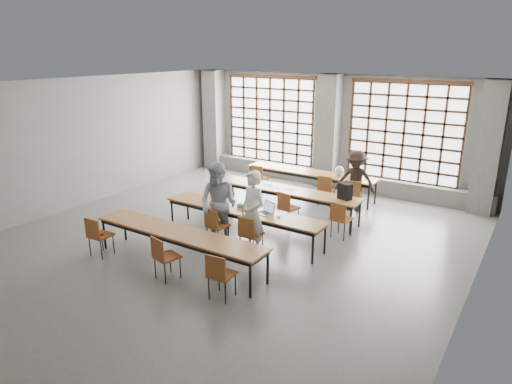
% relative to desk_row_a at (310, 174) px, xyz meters
% --- Properties ---
extents(floor, '(11.00, 11.00, 0.00)m').
position_rel_desk_row_a_xyz_m(floor, '(0.02, -4.05, -0.66)').
color(floor, '#4E4E4B').
rests_on(floor, ground).
extents(ceiling, '(11.00, 11.00, 0.00)m').
position_rel_desk_row_a_xyz_m(ceiling, '(0.02, -4.05, 2.84)').
color(ceiling, silver).
rests_on(ceiling, floor).
extents(wall_back, '(10.00, 0.00, 10.00)m').
position_rel_desk_row_a_xyz_m(wall_back, '(0.02, 1.45, 1.09)').
color(wall_back, '#61615E').
rests_on(wall_back, floor).
extents(wall_left, '(0.00, 11.00, 11.00)m').
position_rel_desk_row_a_xyz_m(wall_left, '(-4.98, -4.05, 1.09)').
color(wall_left, '#61615E').
rests_on(wall_left, floor).
extents(wall_right, '(0.00, 11.00, 11.00)m').
position_rel_desk_row_a_xyz_m(wall_right, '(5.02, -4.05, 1.09)').
color(wall_right, '#61615E').
rests_on(wall_right, floor).
extents(column_left, '(0.60, 0.55, 3.50)m').
position_rel_desk_row_a_xyz_m(column_left, '(-4.48, 1.17, 1.09)').
color(column_left, '#51514F').
rests_on(column_left, floor).
extents(column_mid, '(0.60, 0.55, 3.50)m').
position_rel_desk_row_a_xyz_m(column_mid, '(0.02, 1.17, 1.09)').
color(column_mid, '#51514F').
rests_on(column_mid, floor).
extents(column_right, '(0.60, 0.55, 3.50)m').
position_rel_desk_row_a_xyz_m(column_right, '(4.52, 1.17, 1.09)').
color(column_right, '#51514F').
rests_on(column_right, floor).
extents(window_left, '(3.32, 0.12, 3.00)m').
position_rel_desk_row_a_xyz_m(window_left, '(-2.23, 1.37, 1.24)').
color(window_left, white).
rests_on(window_left, wall_back).
extents(window_right, '(3.32, 0.12, 3.00)m').
position_rel_desk_row_a_xyz_m(window_right, '(2.27, 1.37, 1.24)').
color(window_right, white).
rests_on(window_right, wall_back).
extents(sill_ledge, '(9.80, 0.35, 0.50)m').
position_rel_desk_row_a_xyz_m(sill_ledge, '(0.02, 1.25, -0.41)').
color(sill_ledge, '#51514F').
rests_on(sill_ledge, floor).
extents(desk_row_a, '(4.00, 0.70, 0.73)m').
position_rel_desk_row_a_xyz_m(desk_row_a, '(0.00, 0.00, 0.00)').
color(desk_row_a, brown).
rests_on(desk_row_a, floor).
extents(desk_row_b, '(4.00, 0.70, 0.73)m').
position_rel_desk_row_a_xyz_m(desk_row_b, '(0.26, -1.92, 0.00)').
color(desk_row_b, brown).
rests_on(desk_row_b, floor).
extents(desk_row_c, '(4.00, 0.70, 0.73)m').
position_rel_desk_row_a_xyz_m(desk_row_c, '(0.21, -3.82, 0.00)').
color(desk_row_c, brown).
rests_on(desk_row_c, floor).
extents(desk_row_d, '(4.00, 0.70, 0.73)m').
position_rel_desk_row_a_xyz_m(desk_row_d, '(-0.12, -5.61, 0.00)').
color(desk_row_d, brown).
rests_on(desk_row_d, floor).
extents(chair_back_left, '(0.42, 0.43, 0.88)m').
position_rel_desk_row_a_xyz_m(chair_back_left, '(-1.40, -0.63, -0.13)').
color(chair_back_left, brown).
rests_on(chair_back_left, floor).
extents(chair_back_mid, '(0.46, 0.46, 0.88)m').
position_rel_desk_row_a_xyz_m(chair_back_mid, '(0.81, -0.63, -0.13)').
color(chair_back_mid, brown).
rests_on(chair_back_mid, floor).
extents(chair_back_right, '(0.48, 0.49, 0.88)m').
position_rel_desk_row_a_xyz_m(chair_back_right, '(1.61, -0.63, -0.13)').
color(chair_back_right, brown).
rests_on(chair_back_right, floor).
extents(chair_mid_left, '(0.45, 0.45, 0.88)m').
position_rel_desk_row_a_xyz_m(chair_mid_left, '(-1.33, -2.55, -0.13)').
color(chair_mid_left, brown).
rests_on(chair_mid_left, floor).
extents(chair_mid_centre, '(0.50, 0.50, 0.88)m').
position_rel_desk_row_a_xyz_m(chair_mid_centre, '(0.64, -2.54, -0.13)').
color(chair_mid_centre, brown).
rests_on(chair_mid_centre, floor).
extents(chair_mid_right, '(0.47, 0.47, 0.88)m').
position_rel_desk_row_a_xyz_m(chair_mid_right, '(2.05, -2.55, -0.13)').
color(chair_mid_right, brown).
rests_on(chair_mid_right, floor).
extents(chair_front_left, '(0.47, 0.47, 0.88)m').
position_rel_desk_row_a_xyz_m(chair_front_left, '(-0.10, -4.45, -0.13)').
color(chair_front_left, brown).
rests_on(chair_front_left, floor).
extents(chair_front_right, '(0.42, 0.43, 0.88)m').
position_rel_desk_row_a_xyz_m(chair_front_right, '(0.81, -4.45, -0.13)').
color(chair_front_right, brown).
rests_on(chair_front_right, floor).
extents(chair_near_left, '(0.44, 0.45, 0.88)m').
position_rel_desk_row_a_xyz_m(chair_near_left, '(-1.82, -6.24, -0.13)').
color(chair_near_left, brown).
rests_on(chair_near_left, floor).
extents(chair_near_mid, '(0.51, 0.51, 0.88)m').
position_rel_desk_row_a_xyz_m(chair_near_mid, '(0.06, -6.24, -0.13)').
color(chair_near_mid, brown).
rests_on(chair_near_mid, floor).
extents(chair_near_right, '(0.46, 0.46, 0.88)m').
position_rel_desk_row_a_xyz_m(chair_near_right, '(1.38, -6.24, -0.13)').
color(chair_near_right, brown).
rests_on(chair_near_right, floor).
extents(student_male, '(0.77, 0.63, 1.83)m').
position_rel_desk_row_a_xyz_m(student_male, '(0.81, -4.32, 0.25)').
color(student_male, silver).
rests_on(student_male, floor).
extents(student_female, '(0.95, 0.76, 1.88)m').
position_rel_desk_row_a_xyz_m(student_female, '(-0.09, -4.32, 0.28)').
color(student_female, '#19224C').
rests_on(student_female, floor).
extents(student_back, '(1.15, 0.77, 1.66)m').
position_rel_desk_row_a_xyz_m(student_back, '(1.60, -0.50, 0.16)').
color(student_back, black).
rests_on(student_back, floor).
extents(laptop_front, '(0.44, 0.41, 0.26)m').
position_rel_desk_row_a_xyz_m(laptop_front, '(0.78, -3.72, 0.13)').
color(laptop_front, silver).
rests_on(laptop_front, desk_row_c).
extents(laptop_back, '(0.38, 0.33, 0.26)m').
position_rel_desk_row_a_xyz_m(laptop_back, '(1.35, 0.11, 0.13)').
color(laptop_back, '#BBBBC0').
rests_on(laptop_back, desk_row_a).
extents(mouse, '(0.12, 0.10, 0.04)m').
position_rel_desk_row_a_xyz_m(mouse, '(1.16, -3.84, 0.08)').
color(mouse, silver).
rests_on(mouse, desk_row_c).
extents(green_box, '(0.26, 0.11, 0.09)m').
position_rel_desk_row_a_xyz_m(green_box, '(0.16, -3.74, 0.11)').
color(green_box, '#2C873F').
rests_on(green_box, desk_row_c).
extents(phone, '(0.14, 0.07, 0.01)m').
position_rel_desk_row_a_xyz_m(phone, '(0.39, -3.92, 0.07)').
color(phone, black).
rests_on(phone, desk_row_c).
extents(paper_sheet_a, '(0.30, 0.22, 0.00)m').
position_rel_desk_row_a_xyz_m(paper_sheet_a, '(-0.34, -1.87, 0.07)').
color(paper_sheet_a, white).
rests_on(paper_sheet_a, desk_row_b).
extents(paper_sheet_b, '(0.31, 0.23, 0.00)m').
position_rel_desk_row_a_xyz_m(paper_sheet_b, '(-0.04, -1.97, 0.07)').
color(paper_sheet_b, white).
rests_on(paper_sheet_b, desk_row_b).
extents(paper_sheet_c, '(0.31, 0.23, 0.00)m').
position_rel_desk_row_a_xyz_m(paper_sheet_c, '(0.36, -1.92, 0.07)').
color(paper_sheet_c, white).
rests_on(paper_sheet_c, desk_row_b).
extents(backpack, '(0.37, 0.29, 0.40)m').
position_rel_desk_row_a_xyz_m(backpack, '(1.86, -1.87, 0.27)').
color(backpack, black).
rests_on(backpack, desk_row_b).
extents(plastic_bag, '(0.31, 0.27, 0.29)m').
position_rel_desk_row_a_xyz_m(plastic_bag, '(0.90, 0.05, 0.21)').
color(plastic_bag, silver).
rests_on(plastic_bag, desk_row_a).
extents(red_pouch, '(0.22, 0.15, 0.06)m').
position_rel_desk_row_a_xyz_m(red_pouch, '(-1.82, -6.16, -0.16)').
color(red_pouch, '#B12115').
rests_on(red_pouch, chair_near_left).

